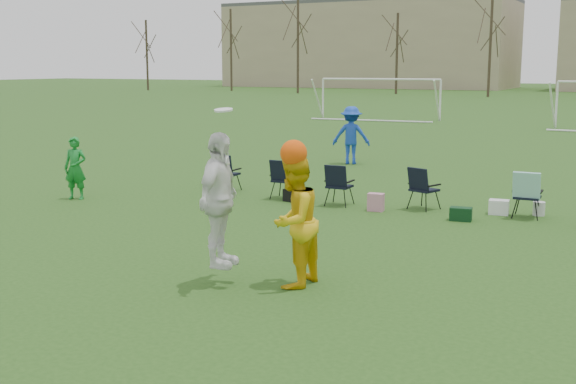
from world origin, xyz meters
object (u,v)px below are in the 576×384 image
Objects in this scene: fielder_green_near at (75,168)px; goal_left at (380,87)px; center_contest at (261,210)px; fielder_blue at (351,135)px.

goal_left is (-2.82, 28.54, 1.16)m from fielder_green_near.
goal_left is at bearing 107.54° from center_contest.
goal_left is (-10.29, 32.55, 0.79)m from center_contest.
center_contest is at bearing -77.46° from goal_left.
fielder_blue is (3.46, 9.02, 0.19)m from fielder_green_near.
fielder_green_near is 9.66m from fielder_blue.
goal_left is at bearing -89.97° from fielder_blue.
center_contest reaches higher than goal_left.
fielder_green_near is 0.21× the size of goal_left.
fielder_blue is 0.26× the size of goal_left.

